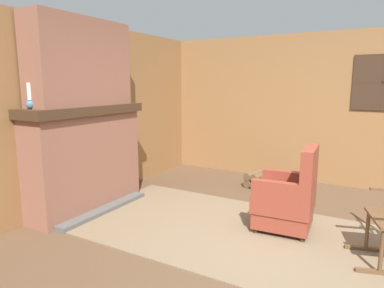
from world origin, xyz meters
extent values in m
plane|color=brown|center=(0.00, 0.00, 0.00)|extent=(14.00, 14.00, 0.00)
cube|color=olive|center=(-2.77, 0.00, 1.22)|extent=(0.06, 6.08, 2.43)
cube|color=olive|center=(0.00, 2.77, 1.22)|extent=(6.08, 0.06, 2.43)
cube|color=#382619|center=(0.73, 2.72, 1.64)|extent=(0.81, 0.02, 0.82)
cube|color=silver|center=(0.73, 2.73, 1.64)|extent=(0.77, 0.01, 0.78)
cube|color=#382619|center=(0.73, 2.72, 1.64)|extent=(0.02, 0.02, 0.78)
cube|color=#382619|center=(0.73, 2.72, 1.64)|extent=(0.77, 0.02, 0.02)
cube|color=brown|center=(-2.52, 0.00, 0.62)|extent=(0.43, 1.60, 1.24)
cube|color=black|center=(-2.34, 0.00, 0.47)|extent=(0.08, 0.83, 0.70)
cube|color=#565451|center=(-2.22, 0.00, 0.03)|extent=(0.16, 1.44, 0.06)
cube|color=#3D2819|center=(-2.52, 0.00, 1.30)|extent=(0.53, 1.70, 0.11)
cube|color=brown|center=(-2.52, 0.00, 1.88)|extent=(0.38, 1.41, 1.06)
cube|color=#7A664C|center=(-0.57, 0.27, 0.01)|extent=(3.66, 1.93, 0.01)
cube|color=brown|center=(-0.10, 0.60, 0.18)|extent=(0.63, 0.59, 0.24)
cube|color=brown|center=(-0.10, 0.60, 0.33)|extent=(0.66, 0.62, 0.18)
cube|color=brown|center=(0.15, 0.61, 0.69)|extent=(0.16, 0.59, 0.54)
cube|color=brown|center=(-0.10, 0.35, 0.52)|extent=(0.57, 0.13, 0.20)
cube|color=brown|center=(-0.14, 0.84, 0.52)|extent=(0.57, 0.13, 0.20)
cylinder|color=#332319|center=(-0.33, 0.35, 0.03)|extent=(0.05, 0.05, 0.06)
cylinder|color=#332319|center=(-0.36, 0.81, 0.03)|extent=(0.05, 0.05, 0.06)
cylinder|color=#332319|center=(0.17, 0.38, 0.03)|extent=(0.05, 0.05, 0.06)
cylinder|color=#332319|center=(0.13, 0.84, 0.03)|extent=(0.05, 0.05, 0.06)
cylinder|color=brown|center=(0.88, 0.07, 0.23)|extent=(0.04, 0.04, 0.38)
cylinder|color=brown|center=(0.75, 0.49, 0.23)|extent=(0.04, 0.04, 0.38)
cylinder|color=brown|center=(-0.95, 2.07, 0.07)|extent=(0.24, 0.47, 0.13)
cylinder|color=brown|center=(-0.83, 2.04, 0.07)|extent=(0.24, 0.47, 0.13)
cylinder|color=brown|center=(-0.70, 2.00, 0.07)|extent=(0.24, 0.47, 0.13)
cylinder|color=brown|center=(-0.95, 2.07, 0.18)|extent=(0.24, 0.47, 0.13)
cylinder|color=brown|center=(-0.83, 2.04, 0.18)|extent=(0.24, 0.47, 0.13)
cylinder|color=brown|center=(-0.70, 2.00, 0.18)|extent=(0.24, 0.47, 0.13)
ellipsoid|color=#47708E|center=(-2.56, -0.70, 1.40)|extent=(0.10, 0.10, 0.10)
cylinder|color=white|center=(-2.56, -0.70, 1.55)|extent=(0.05, 0.05, 0.18)
cube|color=gray|center=(-2.56, 0.41, 1.43)|extent=(0.14, 0.22, 0.15)
cube|color=silver|center=(-2.49, 0.41, 1.43)|extent=(0.01, 0.04, 0.02)
cylinder|color=red|center=(-2.58, -0.08, 1.49)|extent=(0.07, 0.29, 0.28)
camera|label=1|loc=(0.81, -3.08, 1.63)|focal=32.00mm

